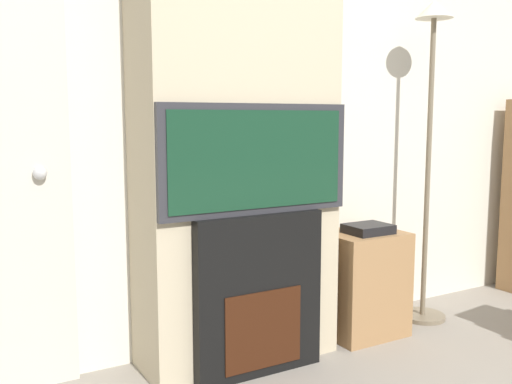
{
  "coord_description": "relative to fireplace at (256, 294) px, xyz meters",
  "views": [
    {
      "loc": [
        -1.3,
        -0.65,
        1.22
      ],
      "look_at": [
        0.0,
        1.61,
        0.87
      ],
      "focal_mm": 40.0,
      "sensor_mm": 36.0,
      "label": 1
    }
  ],
  "objects": [
    {
      "name": "chimney_breast",
      "position": [
        0.0,
        0.2,
        0.97
      ],
      "size": [
        0.98,
        0.39,
        2.7
      ],
      "color": "#BCAD8E",
      "rests_on": "ground_plane"
    },
    {
      "name": "television",
      "position": [
        0.0,
        -0.0,
        0.64
      ],
      "size": [
        0.97,
        0.07,
        0.51
      ],
      "color": "#2D2D33",
      "rests_on": "fireplace"
    },
    {
      "name": "fireplace",
      "position": [
        0.0,
        0.0,
        0.0
      ],
      "size": [
        0.65,
        0.15,
        0.77
      ],
      "color": "black",
      "rests_on": "ground_plane"
    },
    {
      "name": "floor_lamp",
      "position": [
        1.25,
        0.13,
        0.84
      ],
      "size": [
        0.27,
        0.27,
        1.88
      ],
      "color": "#726651",
      "rests_on": "ground_plane"
    },
    {
      "name": "wall_back",
      "position": [
        0.0,
        0.42,
        0.97
      ],
      "size": [
        6.0,
        0.06,
        2.7
      ],
      "color": "silver",
      "rests_on": "ground_plane"
    },
    {
      "name": "media_stand",
      "position": [
        0.76,
        0.12,
        -0.08
      ],
      "size": [
        0.43,
        0.35,
        0.63
      ],
      "color": "#997047",
      "rests_on": "ground_plane"
    }
  ]
}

